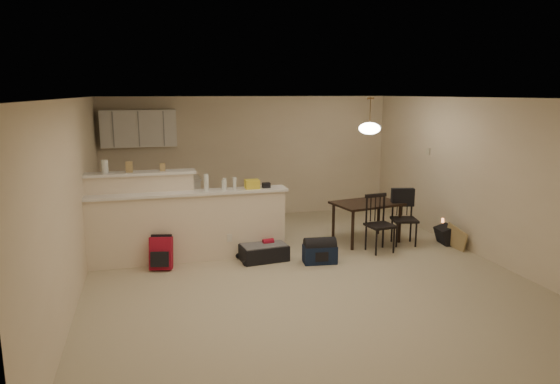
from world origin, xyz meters
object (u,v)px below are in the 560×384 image
object	(u,v)px
dining_chair_near	(380,224)
red_backpack	(161,253)
pendant_lamp	(370,128)
black_daypack	(446,235)
navy_duffel	(320,254)
suitcase	(264,252)
dining_table	(367,207)
dining_chair_far	(404,218)

from	to	relation	value
dining_chair_near	red_backpack	xyz separation A→B (m)	(-3.49, 0.09, -0.23)
pendant_lamp	dining_chair_near	world-z (taller)	pendant_lamp
dining_chair_near	black_daypack	bearing A→B (deg)	-2.77
navy_duffel	pendant_lamp	bearing A→B (deg)	42.42
red_backpack	black_daypack	xyz separation A→B (m)	(4.80, 0.00, -0.09)
suitcase	dining_table	bearing A→B (deg)	7.69
navy_duffel	dining_chair_near	bearing A→B (deg)	19.36
dining_table	dining_chair_near	xyz separation A→B (m)	(-0.02, -0.58, -0.15)
pendant_lamp	suitcase	size ratio (longest dim) A/B	0.87
pendant_lamp	suitcase	distance (m)	2.75
pendant_lamp	suitcase	bearing A→B (deg)	-165.97
dining_chair_near	dining_table	bearing A→B (deg)	80.77
dining_chair_near	navy_duffel	world-z (taller)	dining_chair_near
dining_chair_far	black_daypack	world-z (taller)	dining_chair_far
red_backpack	black_daypack	bearing A→B (deg)	12.38
dining_table	dining_chair_far	size ratio (longest dim) A/B	1.34
dining_chair_near	navy_duffel	distance (m)	1.21
pendant_lamp	dining_chair_near	bearing A→B (deg)	-92.34
suitcase	navy_duffel	distance (m)	0.88
pendant_lamp	navy_duffel	size ratio (longest dim) A/B	1.23
dining_table	black_daypack	xyz separation A→B (m)	(1.28, -0.49, -0.47)
red_backpack	suitcase	bearing A→B (deg)	12.38
pendant_lamp	black_daypack	xyz separation A→B (m)	(1.28, -0.49, -1.84)
dining_chair_near	suitcase	world-z (taller)	dining_chair_near
black_daypack	red_backpack	bearing A→B (deg)	95.96
dining_table	dining_chair_near	size ratio (longest dim) A/B	1.32
dining_chair_far	black_daypack	size ratio (longest dim) A/B	2.68
suitcase	black_daypack	bearing A→B (deg)	-6.33
dining_chair_far	black_daypack	xyz separation A→B (m)	(0.73, -0.16, -0.31)
dining_chair_near	suitcase	xyz separation A→B (m)	(-1.94, 0.09, -0.35)
suitcase	red_backpack	bearing A→B (deg)	173.67
dining_chair_near	black_daypack	distance (m)	1.34
black_daypack	suitcase	bearing A→B (deg)	95.96
navy_duffel	black_daypack	world-z (taller)	black_daypack
black_daypack	dining_chair_near	bearing A→B (deg)	100.09
suitcase	navy_duffel	bearing A→B (deg)	-30.54
suitcase	dining_chair_far	bearing A→B (deg)	-2.70
dining_chair_far	red_backpack	size ratio (longest dim) A/B	1.94
navy_duffel	suitcase	bearing A→B (deg)	161.94
dining_chair_near	suitcase	bearing A→B (deg)	170.33
pendant_lamp	dining_table	bearing A→B (deg)	0.00
dining_table	navy_duffel	size ratio (longest dim) A/B	2.48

